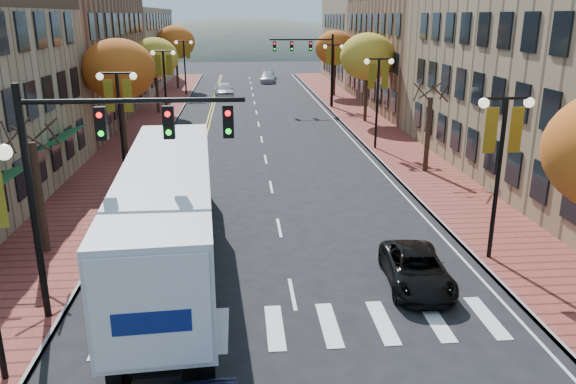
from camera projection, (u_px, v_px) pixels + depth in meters
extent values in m
plane|color=black|center=(307.00, 367.00, 14.51)|extent=(200.00, 200.00, 0.00)
cube|color=brown|center=(146.00, 129.00, 44.62)|extent=(4.00, 85.00, 0.15)
cube|color=brown|center=(369.00, 125.00, 46.10)|extent=(4.00, 85.00, 0.15)
cube|color=brown|center=(48.00, 56.00, 45.65)|extent=(12.00, 24.00, 11.00)
cube|color=#9E8966|center=(113.00, 48.00, 69.63)|extent=(12.00, 26.00, 9.50)
cube|color=brown|center=(445.00, 55.00, 54.43)|extent=(15.00, 24.00, 10.00)
cube|color=#9E8966|center=(388.00, 40.00, 75.18)|extent=(15.00, 20.00, 11.00)
cylinder|color=#382619|center=(40.00, 198.00, 20.69)|extent=(0.28, 0.28, 4.20)
cylinder|color=#382619|center=(123.00, 115.00, 35.78)|extent=(0.28, 0.28, 4.90)
ellipsoid|color=#CD5118|center=(119.00, 70.00, 34.92)|extent=(4.48, 4.48, 3.81)
cylinder|color=#382619|center=(157.00, 87.00, 51.03)|extent=(0.28, 0.28, 4.55)
ellipsoid|color=gold|center=(155.00, 58.00, 50.24)|extent=(4.16, 4.16, 3.54)
cylinder|color=#382619|center=(177.00, 67.00, 68.06)|extent=(0.28, 0.28, 5.04)
ellipsoid|color=#CD5118|center=(176.00, 42.00, 67.17)|extent=(4.61, 4.61, 3.92)
cylinder|color=#382619|center=(428.00, 135.00, 31.67)|extent=(0.28, 0.28, 4.20)
cylinder|color=#382619|center=(366.00, 92.00, 46.77)|extent=(0.28, 0.28, 4.90)
ellipsoid|color=gold|center=(367.00, 57.00, 45.90)|extent=(4.48, 4.48, 3.81)
cylinder|color=#382619|center=(334.00, 74.00, 61.99)|extent=(0.28, 0.28, 4.76)
ellipsoid|color=#CD5118|center=(335.00, 48.00, 61.15)|extent=(4.35, 4.35, 3.70)
sphere|color=#FFF2CC|center=(4.00, 152.00, 12.19)|extent=(0.36, 0.36, 0.36)
cylinder|color=black|center=(122.00, 134.00, 28.18)|extent=(0.16, 0.16, 6.00)
cylinder|color=black|center=(116.00, 73.00, 27.28)|extent=(1.60, 0.10, 0.10)
sphere|color=#FFF2CC|center=(100.00, 76.00, 27.26)|extent=(0.36, 0.36, 0.36)
sphere|color=#FFF2CC|center=(133.00, 76.00, 27.39)|extent=(0.36, 0.36, 0.36)
cube|color=gold|center=(109.00, 96.00, 27.58)|extent=(0.45, 0.03, 1.60)
cube|color=gold|center=(128.00, 96.00, 27.65)|extent=(0.45, 0.03, 1.60)
cylinder|color=black|center=(165.00, 89.00, 45.28)|extent=(0.16, 0.16, 6.00)
cylinder|color=black|center=(163.00, 51.00, 44.38)|extent=(1.60, 0.10, 0.10)
sphere|color=#FFF2CC|center=(153.00, 53.00, 44.36)|extent=(0.36, 0.36, 0.36)
sphere|color=#FFF2CC|center=(173.00, 53.00, 44.49)|extent=(0.36, 0.36, 0.36)
cube|color=gold|center=(158.00, 65.00, 44.68)|extent=(0.45, 0.03, 1.60)
cube|color=gold|center=(169.00, 65.00, 44.75)|extent=(0.45, 0.03, 1.60)
cylinder|color=black|center=(185.00, 69.00, 62.39)|extent=(0.16, 0.16, 6.00)
cylinder|color=black|center=(183.00, 41.00, 61.48)|extent=(1.60, 0.10, 0.10)
sphere|color=#FFF2CC|center=(176.00, 42.00, 61.46)|extent=(0.36, 0.36, 0.36)
sphere|color=#FFF2CC|center=(191.00, 42.00, 61.59)|extent=(0.36, 0.36, 0.36)
cube|color=gold|center=(180.00, 51.00, 61.78)|extent=(0.45, 0.03, 1.60)
cube|color=gold|center=(188.00, 51.00, 61.85)|extent=(0.45, 0.03, 1.60)
cylinder|color=black|center=(497.00, 183.00, 19.92)|extent=(0.16, 0.16, 6.00)
cylinder|color=black|center=(507.00, 98.00, 19.02)|extent=(1.60, 0.10, 0.10)
sphere|color=#FFF2CC|center=(484.00, 103.00, 19.00)|extent=(0.36, 0.36, 0.36)
sphere|color=#FFF2CC|center=(529.00, 102.00, 19.13)|extent=(0.36, 0.36, 0.36)
cube|color=gold|center=(491.00, 130.00, 19.31)|extent=(0.45, 0.03, 1.60)
cube|color=gold|center=(516.00, 130.00, 19.39)|extent=(0.45, 0.03, 1.60)
cylinder|color=black|center=(377.00, 105.00, 37.02)|extent=(0.16, 0.16, 6.00)
cylinder|color=black|center=(379.00, 59.00, 36.12)|extent=(1.60, 0.10, 0.10)
sphere|color=#FFF2CC|center=(367.00, 61.00, 36.10)|extent=(0.36, 0.36, 0.36)
sphere|color=#FFF2CC|center=(391.00, 61.00, 36.23)|extent=(0.36, 0.36, 0.36)
cube|color=gold|center=(372.00, 76.00, 36.41)|extent=(0.45, 0.03, 1.60)
cube|color=gold|center=(385.00, 76.00, 36.49)|extent=(0.45, 0.03, 1.60)
cylinder|color=black|center=(333.00, 77.00, 54.12)|extent=(0.16, 0.16, 6.00)
cylinder|color=black|center=(334.00, 45.00, 53.22)|extent=(1.60, 0.10, 0.10)
sphere|color=#FFF2CC|center=(325.00, 47.00, 53.20)|extent=(0.36, 0.36, 0.36)
sphere|color=#FFF2CC|center=(342.00, 46.00, 53.33)|extent=(0.36, 0.36, 0.36)
cube|color=gold|center=(329.00, 57.00, 53.51)|extent=(0.45, 0.03, 1.60)
cube|color=gold|center=(338.00, 57.00, 53.59)|extent=(0.45, 0.03, 1.60)
cylinder|color=black|center=(33.00, 209.00, 15.69)|extent=(0.20, 0.20, 7.00)
cylinder|color=black|center=(133.00, 101.00, 15.04)|extent=(6.00, 0.14, 0.14)
cube|color=black|center=(101.00, 123.00, 15.14)|extent=(0.30, 0.25, 0.90)
sphere|color=#FF0C0C|center=(99.00, 115.00, 14.93)|extent=(0.16, 0.16, 0.16)
cube|color=black|center=(169.00, 122.00, 15.29)|extent=(0.30, 0.25, 0.90)
sphere|color=#FF0C0C|center=(167.00, 114.00, 15.08)|extent=(0.16, 0.16, 0.16)
cube|color=black|center=(228.00, 121.00, 15.42)|extent=(0.30, 0.25, 0.90)
sphere|color=#FF0C0C|center=(228.00, 113.00, 15.22)|extent=(0.16, 0.16, 0.16)
cylinder|color=black|center=(332.00, 72.00, 53.96)|extent=(0.20, 0.20, 7.00)
cylinder|color=black|center=(301.00, 40.00, 52.81)|extent=(6.00, 0.14, 0.14)
cube|color=black|center=(311.00, 46.00, 53.07)|extent=(0.30, 0.25, 0.90)
sphere|color=#FF0C0C|center=(311.00, 43.00, 52.86)|extent=(0.16, 0.16, 0.16)
cube|color=black|center=(292.00, 46.00, 52.92)|extent=(0.30, 0.25, 0.90)
sphere|color=#FF0C0C|center=(292.00, 44.00, 52.71)|extent=(0.16, 0.16, 0.16)
cube|color=black|center=(275.00, 46.00, 52.79)|extent=(0.30, 0.25, 0.90)
sphere|color=#FF0C0C|center=(275.00, 44.00, 52.58)|extent=(0.16, 0.16, 0.16)
cube|color=black|center=(172.00, 259.00, 18.78)|extent=(1.88, 13.60, 0.37)
cube|color=silver|center=(168.00, 208.00, 18.23)|extent=(3.55, 13.70, 2.92)
cube|color=black|center=(179.00, 170.00, 26.39)|extent=(2.80, 3.29, 2.61)
cylinder|color=black|center=(116.00, 368.00, 13.62)|extent=(0.43, 1.06, 1.04)
cylinder|color=black|center=(207.00, 360.00, 13.93)|extent=(0.43, 1.06, 1.04)
cylinder|color=black|center=(123.00, 339.00, 14.80)|extent=(0.43, 1.06, 1.04)
cylinder|color=black|center=(207.00, 333.00, 15.11)|extent=(0.43, 1.06, 1.04)
cylinder|color=black|center=(155.00, 204.00, 25.42)|extent=(0.43, 1.06, 1.04)
cylinder|color=black|center=(204.00, 202.00, 25.73)|extent=(0.43, 1.06, 1.04)
cylinder|color=black|center=(159.00, 189.00, 27.58)|extent=(0.43, 1.06, 1.04)
cylinder|color=black|center=(204.00, 187.00, 27.89)|extent=(0.43, 1.06, 1.04)
imported|color=black|center=(416.00, 269.00, 18.73)|extent=(2.30, 4.41, 1.18)
imported|color=silver|center=(224.00, 90.00, 61.73)|extent=(2.47, 5.03, 1.65)
imported|color=#AFAEB6|center=(268.00, 77.00, 75.61)|extent=(2.26, 4.76, 1.34)
imported|color=#9E9DA4|center=(269.00, 73.00, 81.19)|extent=(1.49, 3.94, 1.29)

